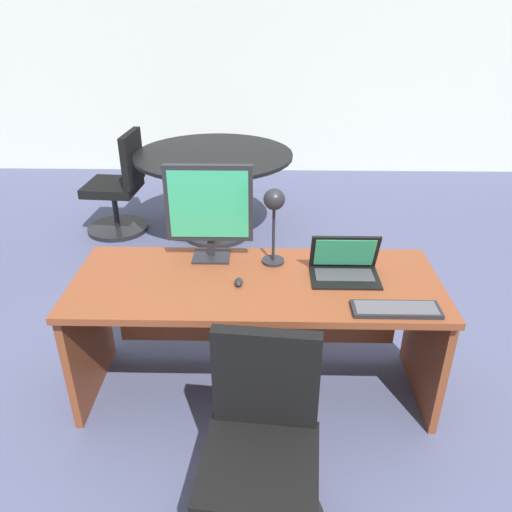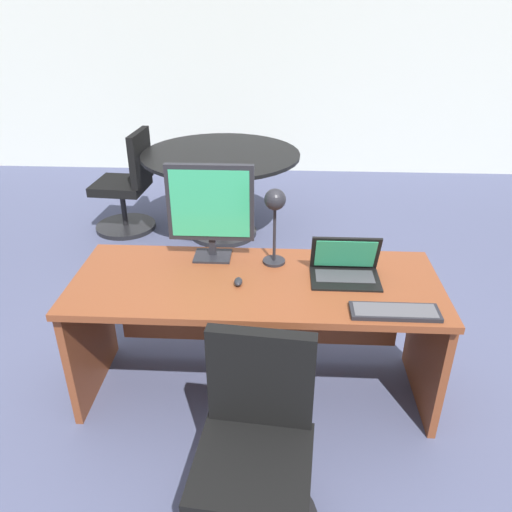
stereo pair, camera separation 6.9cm
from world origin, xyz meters
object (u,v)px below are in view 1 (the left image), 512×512
at_px(meeting_chair_near, 120,192).
at_px(meeting_table, 214,174).
at_px(office_chair, 261,460).
at_px(mouse, 239,282).
at_px(desk_lamp, 274,210).
at_px(laptop, 345,263).
at_px(desk, 256,308).
at_px(monitor, 209,207).
at_px(keyboard, 396,309).

bearing_deg(meeting_chair_near, meeting_table, -4.47).
bearing_deg(office_chair, meeting_chair_near, 114.74).
xyz_separation_m(mouse, desk_lamp, (0.17, 0.22, 0.30)).
distance_m(mouse, meeting_chair_near, 2.51).
xyz_separation_m(mouse, meeting_chair_near, (-1.21, 2.17, -0.35)).
distance_m(laptop, desk_lamp, 0.45).
relative_size(desk, mouse, 25.53).
bearing_deg(desk_lamp, desk, -126.53).
relative_size(mouse, office_chair, 0.09).
xyz_separation_m(desk_lamp, office_chair, (-0.05, -0.94, -0.71)).
relative_size(monitor, mouse, 7.21).
bearing_deg(meeting_table, desk_lamp, -75.11).
height_order(monitor, keyboard, monitor).
distance_m(desk, laptop, 0.53).
relative_size(desk_lamp, meeting_table, 0.31).
xyz_separation_m(desk, meeting_chair_near, (-1.30, 2.08, -0.14)).
distance_m(desk, meeting_chair_near, 2.45).
bearing_deg(desk_lamp, keyboard, -37.91).
relative_size(keyboard, office_chair, 0.47).
xyz_separation_m(desk, desk_lamp, (0.09, 0.12, 0.52)).
height_order(mouse, desk_lamp, desk_lamp).
xyz_separation_m(laptop, meeting_table, (-0.87, 1.98, -0.20)).
relative_size(laptop, meeting_chair_near, 0.37).
bearing_deg(desk, monitor, 143.04).
height_order(mouse, office_chair, office_chair).
distance_m(mouse, desk_lamp, 0.41).
xyz_separation_m(monitor, meeting_table, (-0.16, 1.82, -0.43)).
bearing_deg(monitor, meeting_chair_near, 119.03).
distance_m(mouse, meeting_table, 2.13).
distance_m(office_chair, meeting_table, 2.88).
bearing_deg(meeting_chair_near, desk, -58.00).
bearing_deg(mouse, desk, 48.62).
bearing_deg(desk, office_chair, -87.31).
height_order(keyboard, meeting_table, meeting_table).
height_order(laptop, desk_lamp, desk_lamp).
bearing_deg(keyboard, monitor, 150.74).
bearing_deg(office_chair, meeting_table, 99.07).
height_order(office_chair, meeting_chair_near, meeting_chair_near).
bearing_deg(desk, desk_lamp, 53.47).
bearing_deg(office_chair, keyboard, 40.04).
relative_size(monitor, office_chair, 0.61).
relative_size(laptop, keyboard, 0.86).
xyz_separation_m(desk_lamp, meeting_table, (-0.50, 1.89, -0.45)).
bearing_deg(laptop, desk, -177.15).
bearing_deg(monitor, desk_lamp, -11.32).
bearing_deg(monitor, mouse, -59.76).
xyz_separation_m(desk, mouse, (-0.08, -0.10, 0.22)).
bearing_deg(keyboard, office_chair, -139.96).
bearing_deg(keyboard, meeting_chair_near, 129.11).
distance_m(keyboard, meeting_chair_near, 3.10).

